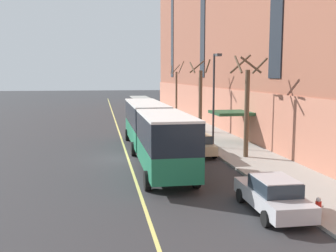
# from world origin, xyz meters

# --- Properties ---
(ground_plane) EXTENTS (260.00, 260.00, 0.00)m
(ground_plane) POSITION_xyz_m (0.00, 0.00, 0.00)
(ground_plane) COLOR #303033
(sidewalk) EXTENTS (4.48, 160.00, 0.15)m
(sidewalk) POSITION_xyz_m (8.71, 3.00, 0.07)
(sidewalk) COLOR #9E9B93
(sidewalk) RESTS_ON ground
(city_bus) EXTENTS (2.85, 18.84, 3.63)m
(city_bus) POSITION_xyz_m (1.92, -0.12, 2.11)
(city_bus) COLOR #1E704C
(city_bus) RESTS_ON ground
(parked_car_navy_0) EXTENTS (2.13, 4.80, 1.56)m
(parked_car_navy_0) POSITION_xyz_m (5.20, 32.26, 0.79)
(parked_car_navy_0) COLOR navy
(parked_car_navy_0) RESTS_ON ground
(parked_car_silver_2) EXTENTS (2.00, 4.78, 1.56)m
(parked_car_silver_2) POSITION_xyz_m (5.41, -12.06, 0.78)
(parked_car_silver_2) COLOR #B7B7BC
(parked_car_silver_2) RESTS_ON ground
(parked_car_champagne_3) EXTENTS (1.96, 4.35, 1.56)m
(parked_car_champagne_3) POSITION_xyz_m (5.28, 0.19, 0.78)
(parked_car_champagne_3) COLOR #BCAD89
(parked_car_champagne_3) RESTS_ON ground
(street_tree_mid_block) EXTENTS (2.16, 1.94, 7.04)m
(street_tree_mid_block) POSITION_xyz_m (8.24, -1.57, 3.81)
(street_tree_mid_block) COLOR brown
(street_tree_mid_block) RESTS_ON sidewalk
(street_tree_far_uptown) EXTENTS (1.81, 1.98, 7.15)m
(street_tree_far_uptown) POSITION_xyz_m (8.21, 11.06, 3.74)
(street_tree_far_uptown) COLOR brown
(street_tree_far_uptown) RESTS_ON sidewalk
(street_tree_far_downtown) EXTENTS (1.81, 1.46, 7.43)m
(street_tree_far_downtown) POSITION_xyz_m (8.25, 23.66, 3.70)
(street_tree_far_downtown) COLOR brown
(street_tree_far_downtown) RESTS_ON sidewalk
(street_lamp) EXTENTS (0.36, 1.48, 7.23)m
(street_lamp) POSITION_xyz_m (7.07, 2.23, 4.55)
(street_lamp) COLOR #2D2D30
(street_lamp) RESTS_ON sidewalk
(fire_hydrant) EXTENTS (0.42, 0.24, 0.72)m
(fire_hydrant) POSITION_xyz_m (6.97, -12.94, 0.49)
(fire_hydrant) COLOR red
(fire_hydrant) RESTS_ON sidewalk
(lane_centerline) EXTENTS (0.16, 140.00, 0.01)m
(lane_centerline) POSITION_xyz_m (0.22, 3.00, 0.00)
(lane_centerline) COLOR #E0D66B
(lane_centerline) RESTS_ON ground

